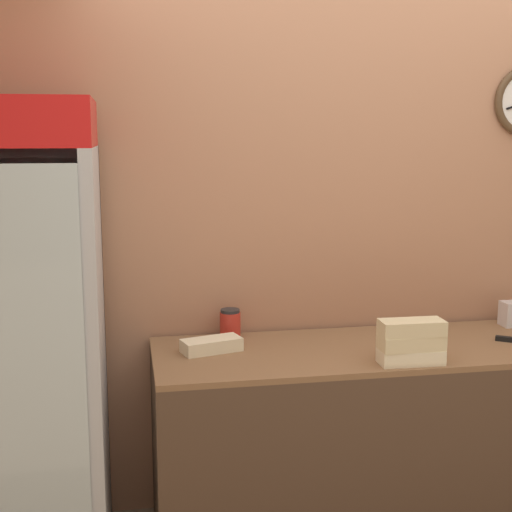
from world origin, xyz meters
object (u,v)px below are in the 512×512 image
object	(u,v)px
sandwich_stack_bottom	(411,356)
sandwich_stack_top	(412,327)
beverage_cooler	(11,321)
sandwich_flat_left	(212,345)
condiment_jar	(230,324)
sandwich_stack_middle	(411,342)

from	to	relation	value
sandwich_stack_bottom	sandwich_stack_top	bearing A→B (deg)	0.00
beverage_cooler	sandwich_flat_left	size ratio (longest dim) A/B	6.98
beverage_cooler	sandwich_flat_left	distance (m)	0.83
beverage_cooler	condiment_jar	world-z (taller)	beverage_cooler
sandwich_stack_top	condiment_jar	size ratio (longest dim) A/B	1.98
sandwich_stack_bottom	sandwich_stack_top	world-z (taller)	sandwich_stack_top
beverage_cooler	sandwich_stack_bottom	world-z (taller)	beverage_cooler
beverage_cooler	sandwich_stack_middle	world-z (taller)	beverage_cooler
sandwich_stack_top	sandwich_stack_bottom	bearing A→B (deg)	0.00
beverage_cooler	sandwich_stack_middle	bearing A→B (deg)	-10.06
sandwich_stack_bottom	sandwich_flat_left	bearing A→B (deg)	158.47
beverage_cooler	sandwich_stack_middle	size ratio (longest dim) A/B	7.33
sandwich_stack_bottom	sandwich_flat_left	size ratio (longest dim) A/B	0.96
sandwich_stack_middle	condiment_jar	bearing A→B (deg)	143.04
sandwich_stack_bottom	sandwich_stack_middle	size ratio (longest dim) A/B	1.01
sandwich_stack_bottom	sandwich_stack_top	xyz separation A→B (m)	(0.00, 0.00, 0.12)
sandwich_stack_middle	sandwich_flat_left	distance (m)	0.84
sandwich_stack_middle	sandwich_flat_left	bearing A→B (deg)	158.47
sandwich_flat_left	condiment_jar	size ratio (longest dim) A/B	2.06
sandwich_flat_left	sandwich_stack_bottom	bearing A→B (deg)	-21.53
sandwich_stack_bottom	condiment_jar	xyz separation A→B (m)	(-0.67, 0.50, 0.04)
condiment_jar	sandwich_flat_left	bearing A→B (deg)	-119.25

